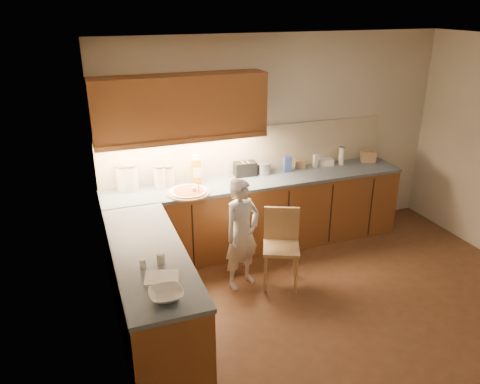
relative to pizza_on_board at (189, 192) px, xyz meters
The scene contains 24 objects.
room 2.14m from the pizza_on_board, 49.88° to the right, with size 4.54×4.50×2.62m.
l_counter 0.67m from the pizza_on_board, 37.81° to the right, with size 3.77×2.62×0.92m.
backsplash 1.06m from the pizza_on_board, 26.00° to the left, with size 3.75×0.02×0.58m, color beige.
upper_cabinets 0.95m from the pizza_on_board, 86.06° to the left, with size 1.95×0.36×0.73m.
pizza_on_board is the anchor object (origin of this frame).
child 0.79m from the pizza_on_board, 54.58° to the right, with size 0.45×0.30×1.25m, color silver.
wooden_chair 1.18m from the pizza_on_board, 38.83° to the right, with size 0.51×0.51×0.86m.
mixing_bowl 2.00m from the pizza_on_board, 109.07° to the right, with size 0.25×0.25×0.06m, color white.
canister_a 0.78m from the pizza_on_board, 151.64° to the left, with size 0.15×0.15×0.30m.
canister_b 0.69m from the pizza_on_board, 149.28° to the left, with size 0.18×0.18×0.31m.
canister_c 0.41m from the pizza_on_board, 130.87° to the left, with size 0.15×0.15×0.27m.
canister_d 0.38m from the pizza_on_board, 116.79° to the left, with size 0.16×0.16×0.26m.
oil_jug 0.36m from the pizza_on_board, 59.02° to the left, with size 0.13×0.11×0.35m.
toaster 0.88m from the pizza_on_board, 22.57° to the left, with size 0.28×0.17×0.18m.
steel_pot 1.09m from the pizza_on_board, 16.95° to the left, with size 0.19×0.19×0.14m.
blue_box 1.40m from the pizza_on_board, 11.93° to the left, with size 0.10×0.07×0.19m, color #3655A2.
card_box_a 1.62m from the pizza_on_board, 12.58° to the left, with size 0.14×0.10×0.10m, color tan.
white_bottle 1.82m from the pizza_on_board, 10.09° to the left, with size 0.06×0.06×0.17m, color silver.
flat_pack 1.98m from the pizza_on_board, 10.28° to the left, with size 0.20×0.14×0.08m, color white.
tall_jar 2.18m from the pizza_on_board, ahead, with size 0.08×0.08×0.24m.
card_box_b 2.59m from the pizza_on_board, ahead, with size 0.19×0.15×0.15m, color tan.
dough_cloth 1.74m from the pizza_on_board, 111.27° to the right, with size 0.27×0.21×0.02m, color white.
spice_jar_a 1.58m from the pizza_on_board, 117.98° to the right, with size 0.05×0.05×0.07m, color white.
spice_jar_b 1.51m from the pizza_on_board, 113.13° to the right, with size 0.07×0.07×0.09m, color silver.
Camera 1 is at (-2.43, -3.24, 2.94)m, focal length 35.00 mm.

